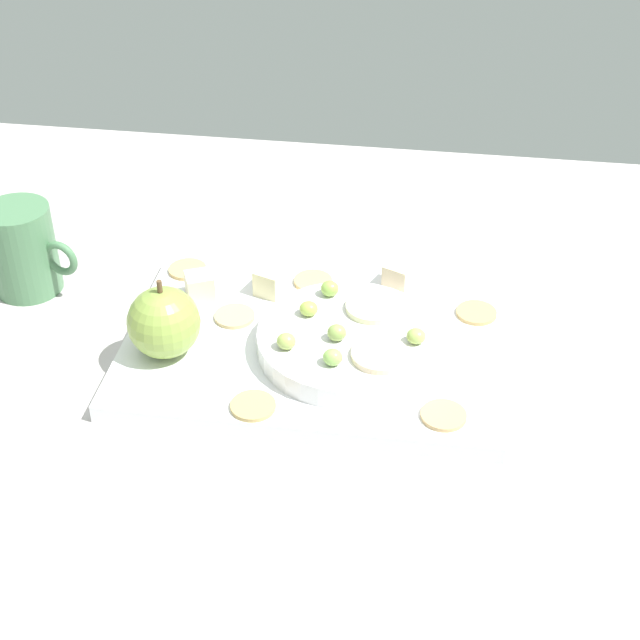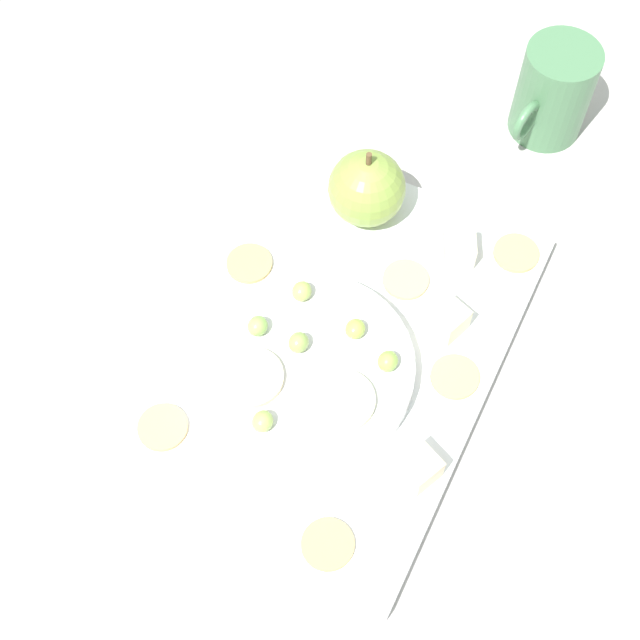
% 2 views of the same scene
% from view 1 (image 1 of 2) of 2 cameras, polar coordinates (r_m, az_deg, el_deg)
% --- Properties ---
extents(table, '(1.39, 0.98, 0.03)m').
position_cam_1_polar(table, '(0.93, -3.57, -3.51)').
color(table, '#B2ABA9').
rests_on(table, ground).
extents(platter, '(0.37, 0.25, 0.02)m').
position_cam_1_polar(platter, '(0.93, -0.34, -1.63)').
color(platter, white).
rests_on(platter, table).
extents(serving_dish, '(0.17, 0.17, 0.02)m').
position_cam_1_polar(serving_dish, '(0.90, 1.73, -1.29)').
color(serving_dish, white).
rests_on(serving_dish, platter).
extents(apple_whole, '(0.07, 0.07, 0.07)m').
position_cam_1_polar(apple_whole, '(0.90, -9.35, -0.15)').
color(apple_whole, '#84A043').
rests_on(apple_whole, platter).
extents(apple_stem, '(0.01, 0.00, 0.01)m').
position_cam_1_polar(apple_stem, '(0.88, -9.60, 2.00)').
color(apple_stem, brown).
rests_on(apple_stem, apple_whole).
extents(cheese_cube_0, '(0.03, 0.03, 0.03)m').
position_cam_1_polar(cheese_cube_0, '(0.98, -2.98, 2.31)').
color(cheese_cube_0, beige).
rests_on(cheese_cube_0, platter).
extents(cheese_cube_1, '(0.04, 0.04, 0.03)m').
position_cam_1_polar(cheese_cube_1, '(0.98, -7.23, 2.03)').
color(cheese_cube_1, beige).
rests_on(cheese_cube_1, platter).
extents(cheese_cube_2, '(0.04, 0.04, 0.03)m').
position_cam_1_polar(cheese_cube_2, '(0.99, 4.78, 2.65)').
color(cheese_cube_2, beige).
rests_on(cheese_cube_2, platter).
extents(cracker_0, '(0.04, 0.04, 0.00)m').
position_cam_1_polar(cracker_0, '(0.84, 7.42, -5.69)').
color(cracker_0, tan).
rests_on(cracker_0, platter).
extents(cracker_1, '(0.04, 0.04, 0.00)m').
position_cam_1_polar(cracker_1, '(1.03, -7.94, 3.02)').
color(cracker_1, tan).
rests_on(cracker_1, platter).
extents(cracker_2, '(0.04, 0.04, 0.00)m').
position_cam_1_polar(cracker_2, '(1.00, -0.42, 2.34)').
color(cracker_2, tan).
rests_on(cracker_2, platter).
extents(cracker_3, '(0.04, 0.04, 0.00)m').
position_cam_1_polar(cracker_3, '(0.95, -5.14, 0.23)').
color(cracker_3, tan).
rests_on(cracker_3, platter).
extents(cracker_4, '(0.04, 0.04, 0.00)m').
position_cam_1_polar(cracker_4, '(0.97, 9.36, 0.43)').
color(cracker_4, tan).
rests_on(cracker_4, platter).
extents(cracker_5, '(0.04, 0.04, 0.00)m').
position_cam_1_polar(cracker_5, '(0.85, -4.03, -5.15)').
color(cracker_5, tan).
rests_on(cracker_5, platter).
extents(grape_0, '(0.02, 0.02, 0.02)m').
position_cam_1_polar(grape_0, '(0.94, 0.59, 1.90)').
color(grape_0, '#90BC4E').
rests_on(grape_0, serving_dish).
extents(grape_1, '(0.02, 0.02, 0.02)m').
position_cam_1_polar(grape_1, '(0.85, 0.76, -2.25)').
color(grape_1, '#90C25A').
rests_on(grape_1, serving_dish).
extents(grape_2, '(0.02, 0.02, 0.02)m').
position_cam_1_polar(grape_2, '(0.89, 1.05, -0.58)').
color(grape_2, '#8FAD55').
rests_on(grape_2, serving_dish).
extents(grape_3, '(0.02, 0.02, 0.01)m').
position_cam_1_polar(grape_3, '(0.91, -0.69, 0.68)').
color(grape_3, '#A0BC4D').
rests_on(grape_3, serving_dish).
extents(grape_4, '(0.02, 0.02, 0.01)m').
position_cam_1_polar(grape_4, '(0.88, 5.78, -0.97)').
color(grape_4, '#9FBE5B').
rests_on(grape_4, serving_dish).
extents(grape_5, '(0.02, 0.02, 0.02)m').
position_cam_1_polar(grape_5, '(0.87, -2.04, -1.28)').
color(grape_5, '#A0B858').
rests_on(grape_5, serving_dish).
extents(apple_slice_0, '(0.05, 0.05, 0.01)m').
position_cam_1_polar(apple_slice_0, '(0.92, 3.17, 0.76)').
color(apple_slice_0, beige).
rests_on(apple_slice_0, serving_dish).
extents(apple_slice_1, '(0.05, 0.05, 0.01)m').
position_cam_1_polar(apple_slice_1, '(0.87, 3.61, -2.11)').
color(apple_slice_1, beige).
rests_on(apple_slice_1, serving_dish).
extents(cup, '(0.10, 0.07, 0.10)m').
position_cam_1_polar(cup, '(1.05, -17.35, 4.05)').
color(cup, '#497750').
rests_on(cup, table).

